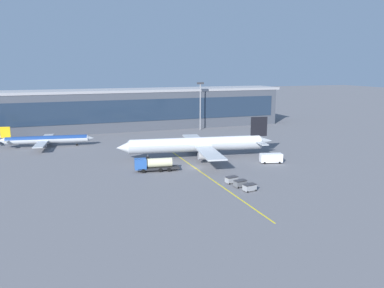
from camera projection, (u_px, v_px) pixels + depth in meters
ground_plane at (195, 168)px, 98.49m from camera, size 700.00×700.00×0.00m
apron_lead_in_line at (192, 166)px, 100.29m from camera, size 0.60×80.00×0.01m
terminal_building at (97, 110)px, 153.75m from camera, size 155.41×16.96×16.20m
main_airliner at (197, 144)px, 108.17m from camera, size 44.37×35.55×11.14m
fuel_tanker at (154, 164)px, 94.77m from camera, size 11.04×3.94×3.25m
lavatory_truck at (271, 158)px, 102.98m from camera, size 6.19×3.66×2.50m
baggage_cart_0 at (250, 187)px, 79.85m from camera, size 2.87×2.00×1.48m
baggage_cart_1 at (240, 183)px, 82.58m from camera, size 2.87×2.00×1.48m
baggage_cart_2 at (232, 180)px, 85.31m from camera, size 2.87×2.00×1.48m
commuter_jet_far at (46, 140)px, 123.43m from camera, size 29.39×23.63×6.83m
apron_light_mast_0 at (200, 102)px, 155.14m from camera, size 2.80×0.50×19.04m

